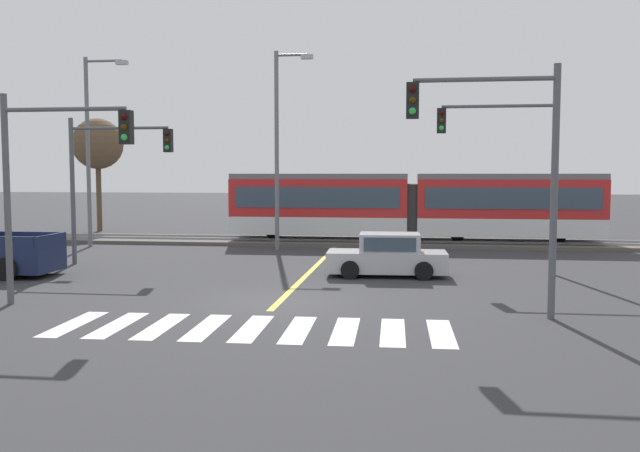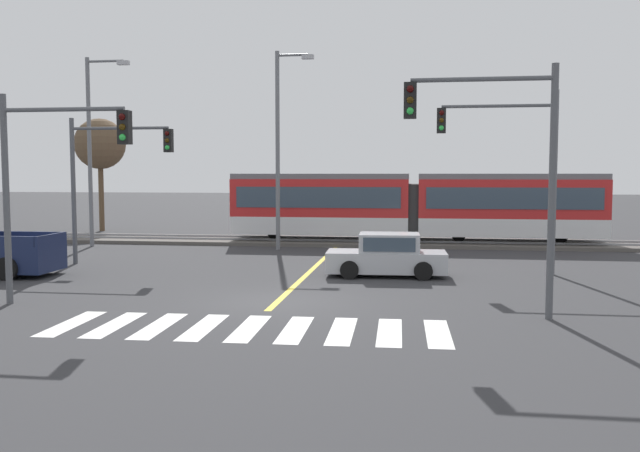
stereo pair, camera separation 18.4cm
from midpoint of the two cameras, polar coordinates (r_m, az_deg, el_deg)
ground_plane at (r=19.35m, az=-3.34°, el=-6.40°), size 200.00×200.00×0.00m
track_bed at (r=35.03m, az=1.86°, el=-1.33°), size 120.00×4.00×0.18m
rail_near at (r=34.30m, az=1.73°, el=-1.22°), size 120.00×0.08×0.10m
rail_far at (r=35.73m, az=1.98°, el=-0.99°), size 120.00×0.08×0.10m
light_rail_tram at (r=34.67m, az=8.03°, el=1.81°), size 18.50×2.64×3.43m
crosswalk_stripe_0 at (r=17.65m, az=-19.90°, el=-7.72°), size 0.63×2.81×0.01m
crosswalk_stripe_1 at (r=17.19m, az=-16.59°, el=-7.96°), size 0.63×2.81×0.01m
crosswalk_stripe_2 at (r=16.79m, az=-13.11°, el=-8.18°), size 0.63×2.81×0.01m
crosswalk_stripe_3 at (r=16.46m, az=-9.46°, el=-8.39°), size 0.63×2.81×0.01m
crosswalk_stripe_4 at (r=16.19m, az=-5.68°, el=-8.56°), size 0.63×2.81×0.01m
crosswalk_stripe_5 at (r=16.00m, az=-1.78°, el=-8.70°), size 0.63×2.81×0.01m
crosswalk_stripe_6 at (r=15.88m, az=2.20°, el=-8.81°), size 0.63×2.81×0.01m
crosswalk_stripe_7 at (r=15.83m, az=6.22°, el=-8.87°), size 0.63×2.81×0.01m
crosswalk_stripe_8 at (r=15.86m, az=10.24°, el=-8.89°), size 0.63×2.81×0.01m
lane_centre_line at (r=25.52m, az=-0.51°, el=-3.72°), size 0.20×15.33×0.01m
sedan_crossing at (r=24.10m, az=5.87°, el=-2.56°), size 4.26×2.04×1.52m
traffic_light_near_right at (r=17.50m, az=15.39°, el=6.13°), size 3.75×0.38×6.32m
traffic_light_mid_left at (r=28.08m, az=-17.27°, el=4.79°), size 4.25×0.38×5.82m
traffic_light_mid_right at (r=25.36m, az=16.32°, el=5.82°), size 4.25×0.38×6.58m
traffic_light_near_left at (r=19.93m, az=-21.67°, el=4.73°), size 3.75×0.38×5.81m
street_lamp_west at (r=35.27m, az=-18.43°, el=6.83°), size 2.23×0.28×9.26m
street_lamp_centre at (r=32.13m, az=-3.18°, el=7.25°), size 1.83×0.28×9.31m
bare_tree_far_west at (r=44.52m, az=-17.92°, el=6.54°), size 3.14×3.14×7.02m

